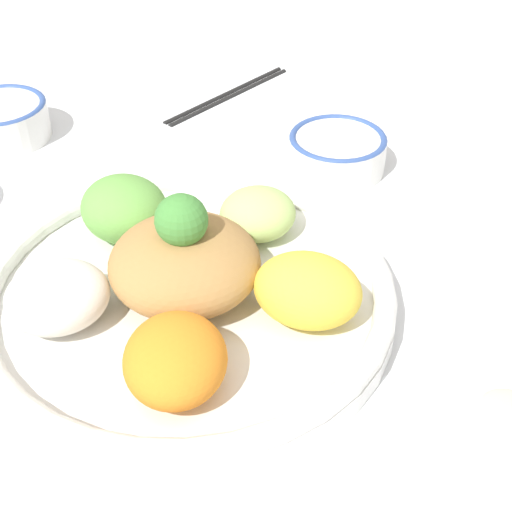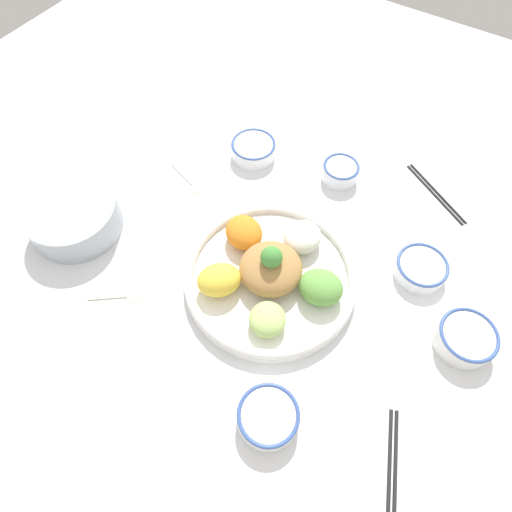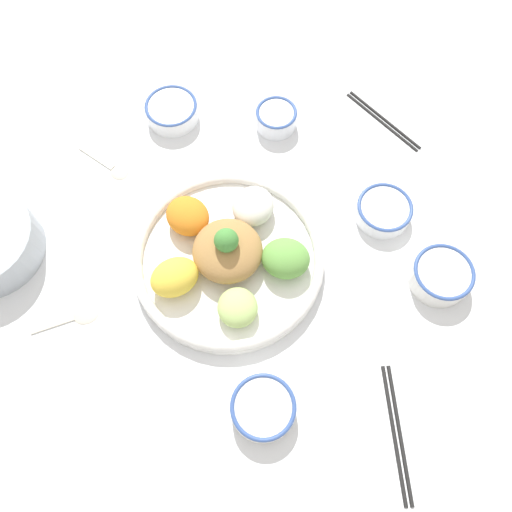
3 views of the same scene
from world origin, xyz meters
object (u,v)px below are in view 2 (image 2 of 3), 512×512
object	(u,v)px
salad_platter	(271,273)
sauce_bowl_far	(466,338)
rice_bowl_plain	(253,149)
serving_spoon_extra	(191,181)
sauce_bowl_red	(421,268)
sauce_bowl_dark	(268,417)
chopsticks_pair_near	(436,193)
chopsticks_pair_far	(393,478)
rice_bowl_blue	(340,171)
side_serving_bowl	(73,216)
serving_spoon_main	(128,294)

from	to	relation	value
salad_platter	sauce_bowl_far	xyz separation A→B (m)	(0.39, 0.08, -0.00)
rice_bowl_plain	serving_spoon_extra	bearing A→B (deg)	-117.17
salad_platter	sauce_bowl_far	distance (m)	0.40
sauce_bowl_red	sauce_bowl_dark	bearing A→B (deg)	-104.94
rice_bowl_plain	chopsticks_pair_near	xyz separation A→B (m)	(0.45, 0.13, -0.02)
chopsticks_pair_near	chopsticks_pair_far	xyz separation A→B (m)	(0.16, -0.63, 0.00)
rice_bowl_plain	serving_spoon_extra	distance (m)	0.18
sauce_bowl_red	chopsticks_pair_near	size ratio (longest dim) A/B	0.59
sauce_bowl_red	sauce_bowl_dark	distance (m)	0.45
rice_bowl_blue	side_serving_bowl	xyz separation A→B (m)	(-0.44, -0.46, 0.02)
rice_bowl_plain	serving_spoon_extra	xyz separation A→B (m)	(-0.08, -0.16, -0.02)
sauce_bowl_red	serving_spoon_extra	world-z (taller)	sauce_bowl_red
sauce_bowl_red	chopsticks_pair_far	world-z (taller)	sauce_bowl_red
sauce_bowl_dark	side_serving_bowl	bearing A→B (deg)	168.03
chopsticks_pair_far	salad_platter	bearing A→B (deg)	-141.15
side_serving_bowl	serving_spoon_extra	bearing A→B (deg)	61.57
salad_platter	chopsticks_pair_far	bearing A→B (deg)	-29.72
chopsticks_pair_near	chopsticks_pair_far	size ratio (longest dim) A/B	0.86
rice_bowl_blue	chopsticks_pair_far	distance (m)	0.67
sauce_bowl_dark	rice_bowl_plain	bearing A→B (deg)	125.02
salad_platter	chopsticks_pair_far	xyz separation A→B (m)	(0.37, -0.21, -0.03)
sauce_bowl_far	serving_spoon_main	bearing A→B (deg)	-156.25
sauce_bowl_red	sauce_bowl_far	distance (m)	0.17
salad_platter	chopsticks_pair_far	size ratio (longest dim) A/B	1.69
rice_bowl_blue	chopsticks_pair_far	xyz separation A→B (m)	(0.38, -0.55, -0.02)
sauce_bowl_dark	chopsticks_pair_near	world-z (taller)	sauce_bowl_dark
salad_platter	sauce_bowl_red	bearing A→B (deg)	35.80
chopsticks_pair_near	chopsticks_pair_far	world-z (taller)	same
side_serving_bowl	chopsticks_pair_near	bearing A→B (deg)	39.19
rice_bowl_plain	sauce_bowl_far	bearing A→B (deg)	-18.45
sauce_bowl_red	rice_bowl_plain	xyz separation A→B (m)	(-0.49, 0.10, 0.00)
sauce_bowl_red	rice_bowl_blue	world-z (taller)	rice_bowl_blue
chopsticks_pair_far	side_serving_bowl	bearing A→B (deg)	-117.93
sauce_bowl_red	serving_spoon_extra	bearing A→B (deg)	-174.09
sauce_bowl_far	chopsticks_pair_near	distance (m)	0.38
rice_bowl_blue	sauce_bowl_dark	size ratio (longest dim) A/B	0.80
sauce_bowl_far	chopsticks_pair_far	xyz separation A→B (m)	(-0.02, -0.30, -0.02)
chopsticks_pair_far	serving_spoon_extra	distance (m)	0.77
sauce_bowl_dark	chopsticks_pair_near	distance (m)	0.67
salad_platter	side_serving_bowl	bearing A→B (deg)	-165.00
sauce_bowl_far	chopsticks_pair_far	distance (m)	0.30
sauce_bowl_red	rice_bowl_blue	bearing A→B (deg)	150.65
salad_platter	chopsticks_pair_near	size ratio (longest dim) A/B	1.95
chopsticks_pair_far	serving_spoon_extra	bearing A→B (deg)	-137.99
sauce_bowl_dark	sauce_bowl_far	xyz separation A→B (m)	(0.25, 0.33, 0.00)
chopsticks_pair_far	serving_spoon_extra	size ratio (longest dim) A/B	1.65
chopsticks_pair_far	serving_spoon_main	size ratio (longest dim) A/B	1.83
serving_spoon_main	salad_platter	bearing A→B (deg)	-178.16
side_serving_bowl	sauce_bowl_red	bearing A→B (deg)	23.53
sauce_bowl_red	serving_spoon_main	bearing A→B (deg)	-142.44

